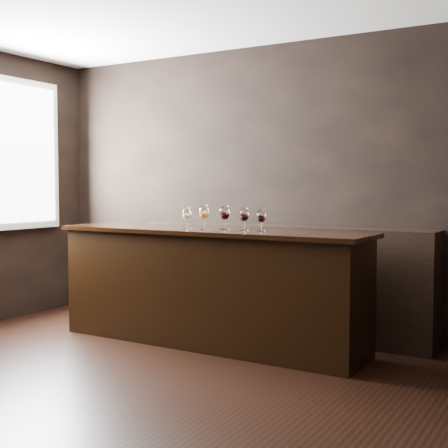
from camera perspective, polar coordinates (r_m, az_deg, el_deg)
The scene contains 10 objects.
ground at distance 4.58m, azimuth -9.35°, elevation -14.52°, with size 5.00×5.00×0.00m, color black.
room_shell at distance 4.61m, azimuth -10.92°, elevation 8.39°, with size 5.02×4.52×2.81m.
bar_counter at distance 5.57m, azimuth -1.38°, elevation -5.97°, with size 2.84×0.61×0.99m, color black.
bar_top at distance 5.50m, azimuth -1.39°, elevation -0.67°, with size 2.93×0.68×0.04m, color black.
back_bar_shelf at distance 5.99m, azimuth 5.37°, elevation -5.10°, with size 2.87×0.40×1.03m, color black.
glass_white at distance 5.59m, azimuth -3.43°, elevation 0.89°, with size 0.08×0.08×0.19m.
glass_amber at distance 5.48m, azimuth -1.83°, elevation 1.04°, with size 0.09×0.09×0.22m.
glass_red_a at distance 5.45m, azimuth 0.07°, elevation 0.97°, with size 0.09×0.09×0.21m.
glass_red_b at distance 5.35m, azimuth 1.86°, elevation 0.79°, with size 0.08×0.08×0.19m.
glass_red_c at distance 5.27m, azimuth 3.43°, elevation 0.68°, with size 0.08×0.08×0.18m.
Camera 1 is at (2.79, -3.34, 1.41)m, focal length 50.00 mm.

